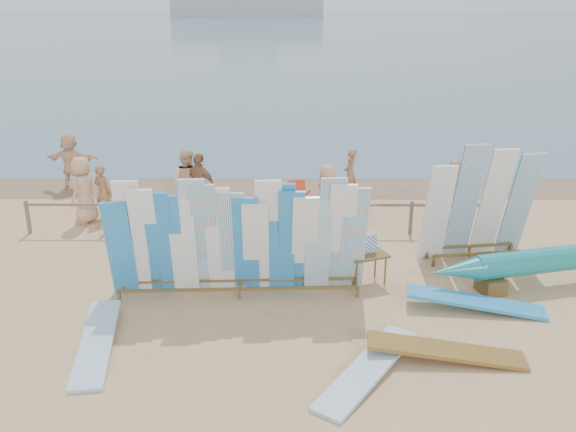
{
  "coord_description": "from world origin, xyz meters",
  "views": [
    {
      "loc": [
        0.85,
        -11.9,
        5.88
      ],
      "look_at": [
        0.8,
        1.51,
        1.03
      ],
      "focal_mm": 38.0,
      "sensor_mm": 36.0,
      "label": 1
    }
  ],
  "objects_px": {
    "flat_board_b": "(367,375)",
    "beachgoer_1": "(103,192)",
    "beach_chair_left": "(274,213)",
    "beachgoer_7": "(350,173)",
    "side_surfboard_rack": "(479,208)",
    "beachgoer_2": "(187,182)",
    "flat_board_c": "(445,359)",
    "beach_chair_right": "(288,210)",
    "outrigger_canoe": "(563,260)",
    "vendor_table": "(366,267)",
    "beachgoer_6": "(327,192)",
    "flat_board_a": "(97,347)",
    "flat_board_d": "(475,309)",
    "beachgoer_4": "(200,186)",
    "beachgoer_8": "(455,190)",
    "beachgoer_0": "(83,190)",
    "stroller": "(301,208)",
    "main_surfboard_rack": "(239,242)",
    "beachgoer_11": "(71,161)"
  },
  "relations": [
    {
      "from": "side_surfboard_rack",
      "to": "beachgoer_0",
      "type": "relative_size",
      "value": 1.56
    },
    {
      "from": "main_surfboard_rack",
      "to": "side_surfboard_rack",
      "type": "height_order",
      "value": "side_surfboard_rack"
    },
    {
      "from": "flat_board_c",
      "to": "beach_chair_right",
      "type": "xyz_separation_m",
      "value": [
        -2.73,
        6.96,
        0.28
      ]
    },
    {
      "from": "vendor_table",
      "to": "beachgoer_6",
      "type": "relative_size",
      "value": 0.72
    },
    {
      "from": "side_surfboard_rack",
      "to": "beachgoer_1",
      "type": "relative_size",
      "value": 1.84
    },
    {
      "from": "side_surfboard_rack",
      "to": "flat_board_d",
      "type": "height_order",
      "value": "side_surfboard_rack"
    },
    {
      "from": "side_surfboard_rack",
      "to": "beachgoer_1",
      "type": "xyz_separation_m",
      "value": [
        -9.52,
        2.8,
        -0.53
      ]
    },
    {
      "from": "flat_board_b",
      "to": "beachgoer_7",
      "type": "distance_m",
      "value": 9.53
    },
    {
      "from": "flat_board_b",
      "to": "beachgoer_1",
      "type": "bearing_deg",
      "value": 165.62
    },
    {
      "from": "side_surfboard_rack",
      "to": "beachgoer_2",
      "type": "relative_size",
      "value": 1.53
    },
    {
      "from": "vendor_table",
      "to": "flat_board_c",
      "type": "distance_m",
      "value": 3.16
    },
    {
      "from": "stroller",
      "to": "beachgoer_1",
      "type": "relative_size",
      "value": 0.74
    },
    {
      "from": "beachgoer_0",
      "to": "beachgoer_4",
      "type": "distance_m",
      "value": 3.14
    },
    {
      "from": "flat_board_d",
      "to": "beachgoer_4",
      "type": "height_order",
      "value": "beachgoer_4"
    },
    {
      "from": "side_surfboard_rack",
      "to": "vendor_table",
      "type": "height_order",
      "value": "side_surfboard_rack"
    },
    {
      "from": "flat_board_b",
      "to": "beach_chair_right",
      "type": "bearing_deg",
      "value": 134.96
    },
    {
      "from": "beach_chair_left",
      "to": "beachgoer_7",
      "type": "relative_size",
      "value": 0.61
    },
    {
      "from": "vendor_table",
      "to": "beachgoer_4",
      "type": "height_order",
      "value": "beachgoer_4"
    },
    {
      "from": "beachgoer_11",
      "to": "beachgoer_0",
      "type": "height_order",
      "value": "beachgoer_0"
    },
    {
      "from": "main_surfboard_rack",
      "to": "beachgoer_2",
      "type": "distance_m",
      "value": 5.45
    },
    {
      "from": "side_surfboard_rack",
      "to": "beachgoer_11",
      "type": "distance_m",
      "value": 12.72
    },
    {
      "from": "flat_board_b",
      "to": "beachgoer_8",
      "type": "height_order",
      "value": "beachgoer_8"
    },
    {
      "from": "beachgoer_11",
      "to": "beachgoer_0",
      "type": "relative_size",
      "value": 0.99
    },
    {
      "from": "outrigger_canoe",
      "to": "beachgoer_6",
      "type": "bearing_deg",
      "value": 124.92
    },
    {
      "from": "beachgoer_2",
      "to": "beachgoer_8",
      "type": "bearing_deg",
      "value": -162.25
    },
    {
      "from": "beach_chair_right",
      "to": "flat_board_d",
      "type": "bearing_deg",
      "value": -92.61
    },
    {
      "from": "beachgoer_8",
      "to": "beachgoer_6",
      "type": "xyz_separation_m",
      "value": [
        -3.52,
        0.08,
        -0.08
      ]
    },
    {
      "from": "main_surfboard_rack",
      "to": "beachgoer_0",
      "type": "distance_m",
      "value": 6.34
    },
    {
      "from": "side_surfboard_rack",
      "to": "beachgoer_6",
      "type": "xyz_separation_m",
      "value": [
        -3.31,
        2.92,
        -0.54
      ]
    },
    {
      "from": "flat_board_b",
      "to": "beach_chair_right",
      "type": "relative_size",
      "value": 2.81
    },
    {
      "from": "beachgoer_0",
      "to": "beachgoer_8",
      "type": "bearing_deg",
      "value": 108.52
    },
    {
      "from": "vendor_table",
      "to": "flat_board_c",
      "type": "relative_size",
      "value": 0.41
    },
    {
      "from": "flat_board_b",
      "to": "flat_board_c",
      "type": "bearing_deg",
      "value": 53.3
    },
    {
      "from": "side_surfboard_rack",
      "to": "flat_board_c",
      "type": "height_order",
      "value": "side_surfboard_rack"
    },
    {
      "from": "vendor_table",
      "to": "flat_board_a",
      "type": "height_order",
      "value": "vendor_table"
    },
    {
      "from": "outrigger_canoe",
      "to": "vendor_table",
      "type": "distance_m",
      "value": 4.21
    },
    {
      "from": "beachgoer_4",
      "to": "beachgoer_7",
      "type": "xyz_separation_m",
      "value": [
        4.35,
        1.83,
        -0.15
      ]
    },
    {
      "from": "flat_board_b",
      "to": "beachgoer_1",
      "type": "relative_size",
      "value": 1.72
    },
    {
      "from": "beachgoer_7",
      "to": "flat_board_b",
      "type": "bearing_deg",
      "value": 18.45
    },
    {
      "from": "flat_board_b",
      "to": "beachgoer_11",
      "type": "height_order",
      "value": "beachgoer_11"
    },
    {
      "from": "stroller",
      "to": "beachgoer_2",
      "type": "distance_m",
      "value": 3.36
    },
    {
      "from": "beachgoer_2",
      "to": "vendor_table",
      "type": "bearing_deg",
      "value": 156.47
    },
    {
      "from": "side_surfboard_rack",
      "to": "outrigger_canoe",
      "type": "height_order",
      "value": "side_surfboard_rack"
    },
    {
      "from": "main_surfboard_rack",
      "to": "flat_board_d",
      "type": "bearing_deg",
      "value": -9.93
    },
    {
      "from": "side_surfboard_rack",
      "to": "beach_chair_left",
      "type": "height_order",
      "value": "side_surfboard_rack"
    },
    {
      "from": "flat_board_c",
      "to": "beachgoer_1",
      "type": "bearing_deg",
      "value": 53.37
    },
    {
      "from": "outrigger_canoe",
      "to": "beachgoer_8",
      "type": "bearing_deg",
      "value": 93.45
    },
    {
      "from": "side_surfboard_rack",
      "to": "beachgoer_6",
      "type": "bearing_deg",
      "value": 130.92
    },
    {
      "from": "flat_board_c",
      "to": "flat_board_d",
      "type": "relative_size",
      "value": 1.0
    },
    {
      "from": "flat_board_c",
      "to": "flat_board_b",
      "type": "height_order",
      "value": "flat_board_c"
    }
  ]
}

